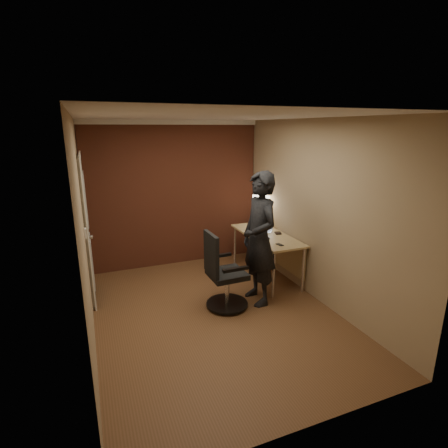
{
  "coord_description": "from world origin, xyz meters",
  "views": [
    {
      "loc": [
        -1.43,
        -3.89,
        2.38
      ],
      "look_at": [
        0.35,
        0.55,
        1.05
      ],
      "focal_mm": 28.0,
      "sensor_mm": 36.0,
      "label": 1
    }
  ],
  "objects_px": {
    "mouse": "(266,238)",
    "person": "(259,239)",
    "office_chair": "(223,276)",
    "desk_lamp": "(261,202)",
    "wallet": "(278,233)",
    "desk": "(270,241)",
    "phone": "(280,245)",
    "laptop": "(263,226)"
  },
  "relations": [
    {
      "from": "phone",
      "to": "wallet",
      "type": "xyz_separation_m",
      "value": [
        0.26,
        0.49,
        0.01
      ]
    },
    {
      "from": "mouse",
      "to": "person",
      "type": "height_order",
      "value": "person"
    },
    {
      "from": "laptop",
      "to": "desk",
      "type": "bearing_deg",
      "value": -84.65
    },
    {
      "from": "desk",
      "to": "mouse",
      "type": "relative_size",
      "value": 15.0
    },
    {
      "from": "desk_lamp",
      "to": "mouse",
      "type": "relative_size",
      "value": 5.35
    },
    {
      "from": "desk",
      "to": "laptop",
      "type": "height_order",
      "value": "laptop"
    },
    {
      "from": "desk",
      "to": "person",
      "type": "distance_m",
      "value": 0.94
    },
    {
      "from": "mouse",
      "to": "person",
      "type": "relative_size",
      "value": 0.05
    },
    {
      "from": "wallet",
      "to": "person",
      "type": "distance_m",
      "value": 0.96
    },
    {
      "from": "office_chair",
      "to": "wallet",
      "type": "bearing_deg",
      "value": 28.17
    },
    {
      "from": "phone",
      "to": "person",
      "type": "distance_m",
      "value": 0.49
    },
    {
      "from": "mouse",
      "to": "phone",
      "type": "distance_m",
      "value": 0.32
    },
    {
      "from": "laptop",
      "to": "office_chair",
      "type": "xyz_separation_m",
      "value": [
        -1.08,
        -0.93,
        -0.33
      ]
    },
    {
      "from": "mouse",
      "to": "phone",
      "type": "height_order",
      "value": "mouse"
    },
    {
      "from": "mouse",
      "to": "office_chair",
      "type": "distance_m",
      "value": 1.06
    },
    {
      "from": "laptop",
      "to": "office_chair",
      "type": "relative_size",
      "value": 0.4
    },
    {
      "from": "laptop",
      "to": "phone",
      "type": "bearing_deg",
      "value": -99.02
    },
    {
      "from": "desk_lamp",
      "to": "mouse",
      "type": "distance_m",
      "value": 0.85
    },
    {
      "from": "desk_lamp",
      "to": "phone",
      "type": "distance_m",
      "value": 1.12
    },
    {
      "from": "phone",
      "to": "mouse",
      "type": "bearing_deg",
      "value": 89.0
    },
    {
      "from": "desk",
      "to": "desk_lamp",
      "type": "relative_size",
      "value": 2.8
    },
    {
      "from": "laptop",
      "to": "desk_lamp",
      "type": "bearing_deg",
      "value": 69.71
    },
    {
      "from": "mouse",
      "to": "office_chair",
      "type": "height_order",
      "value": "office_chair"
    },
    {
      "from": "office_chair",
      "to": "mouse",
      "type": "bearing_deg",
      "value": 27.53
    },
    {
      "from": "laptop",
      "to": "person",
      "type": "distance_m",
      "value": 1.08
    },
    {
      "from": "desk_lamp",
      "to": "mouse",
      "type": "xyz_separation_m",
      "value": [
        -0.26,
        -0.7,
        -0.4
      ]
    },
    {
      "from": "laptop",
      "to": "mouse",
      "type": "height_order",
      "value": "laptop"
    },
    {
      "from": "laptop",
      "to": "mouse",
      "type": "relative_size",
      "value": 4.19
    },
    {
      "from": "person",
      "to": "phone",
      "type": "bearing_deg",
      "value": 109.36
    },
    {
      "from": "phone",
      "to": "person",
      "type": "xyz_separation_m",
      "value": [
        -0.42,
        -0.16,
        0.18
      ]
    },
    {
      "from": "desk_lamp",
      "to": "wallet",
      "type": "relative_size",
      "value": 4.86
    },
    {
      "from": "wallet",
      "to": "person",
      "type": "bearing_deg",
      "value": -136.26
    },
    {
      "from": "phone",
      "to": "person",
      "type": "height_order",
      "value": "person"
    },
    {
      "from": "desk_lamp",
      "to": "office_chair",
      "type": "distance_m",
      "value": 1.8
    },
    {
      "from": "mouse",
      "to": "laptop",
      "type": "bearing_deg",
      "value": 61.43
    },
    {
      "from": "desk_lamp",
      "to": "mouse",
      "type": "height_order",
      "value": "desk_lamp"
    },
    {
      "from": "laptop",
      "to": "person",
      "type": "xyz_separation_m",
      "value": [
        -0.54,
        -0.92,
        0.12
      ]
    },
    {
      "from": "phone",
      "to": "person",
      "type": "relative_size",
      "value": 0.06
    },
    {
      "from": "person",
      "to": "mouse",
      "type": "bearing_deg",
      "value": 140.43
    },
    {
      "from": "desk_lamp",
      "to": "office_chair",
      "type": "xyz_separation_m",
      "value": [
        -1.17,
        -1.18,
        -0.68
      ]
    },
    {
      "from": "laptop",
      "to": "phone",
      "type": "height_order",
      "value": "laptop"
    },
    {
      "from": "desk",
      "to": "mouse",
      "type": "xyz_separation_m",
      "value": [
        -0.19,
        -0.21,
        0.14
      ]
    }
  ]
}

